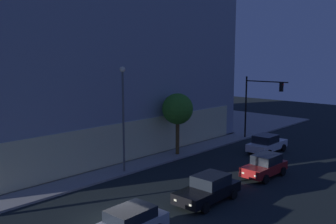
{
  "coord_description": "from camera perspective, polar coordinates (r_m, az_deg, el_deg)",
  "views": [
    {
      "loc": [
        -12.32,
        -15.12,
        9.03
      ],
      "look_at": [
        6.31,
        2.26,
        5.23
      ],
      "focal_mm": 39.99,
      "sensor_mm": 36.0,
      "label": 1
    }
  ],
  "objects": [
    {
      "name": "ground_plane",
      "position": [
        21.5,
        -7.39,
        -16.43
      ],
      "size": [
        120.0,
        120.0,
        0.0
      ],
      "primitive_type": "plane",
      "color": "black"
    },
    {
      "name": "traffic_light_far_corner",
      "position": [
        41.19,
        13.57,
        2.13
      ],
      "size": [
        0.41,
        4.79,
        6.73
      ],
      "color": "black",
      "rests_on": "sidewalk_corner"
    },
    {
      "name": "street_lamp_sidewalk",
      "position": [
        28.68,
        -6.85,
        0.83
      ],
      "size": [
        0.44,
        0.44,
        8.13
      ],
      "color": "#5B5B5B",
      "rests_on": "sidewalk_corner"
    },
    {
      "name": "sidewalk_tree",
      "position": [
        33.76,
        1.47,
        0.42
      ],
      "size": [
        2.82,
        2.82,
        5.59
      ],
      "color": "brown",
      "rests_on": "sidewalk_corner"
    },
    {
      "name": "car_red",
      "position": [
        29.39,
        14.54,
        -7.93
      ],
      "size": [
        4.22,
        2.01,
        1.69
      ],
      "color": "maroon",
      "rests_on": "ground"
    },
    {
      "name": "car_white",
      "position": [
        36.64,
        14.81,
        -4.68
      ],
      "size": [
        4.62,
        2.16,
        1.73
      ],
      "color": "silver",
      "rests_on": "ground"
    },
    {
      "name": "car_black",
      "position": [
        24.01,
        6.17,
        -11.54
      ],
      "size": [
        4.82,
        2.19,
        1.67
      ],
      "color": "black",
      "rests_on": "ground"
    },
    {
      "name": "modern_building",
      "position": [
        43.34,
        -16.88,
        9.69
      ],
      "size": [
        29.87,
        27.73,
        20.6
      ],
      "color": "#4C4C51",
      "rests_on": "ground"
    }
  ]
}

